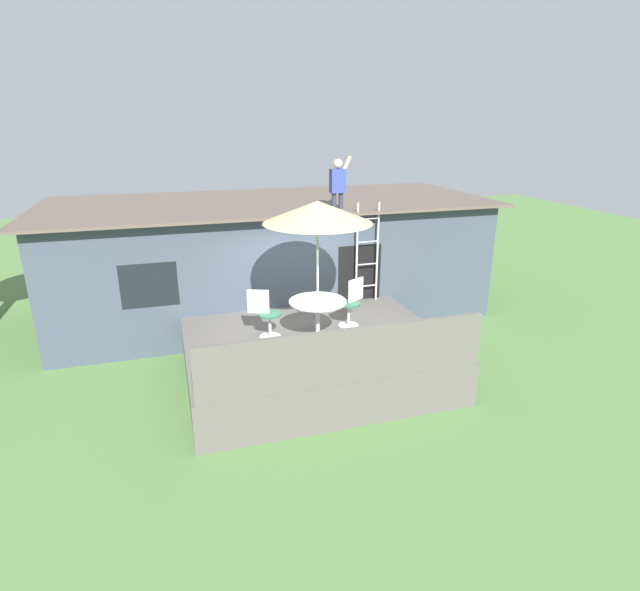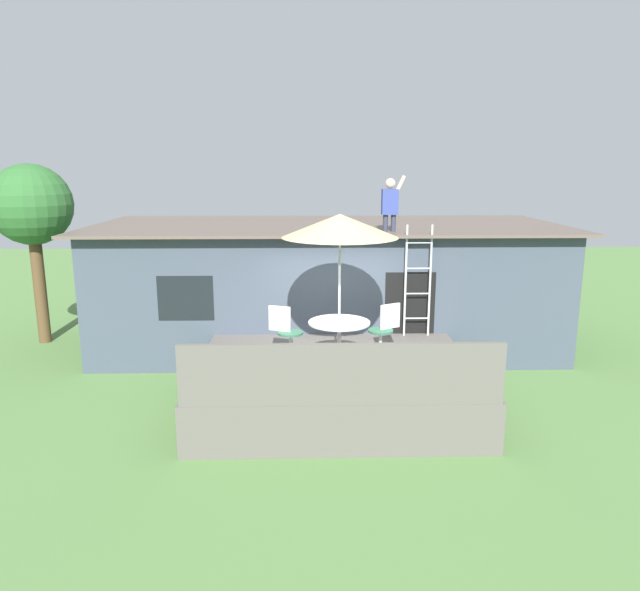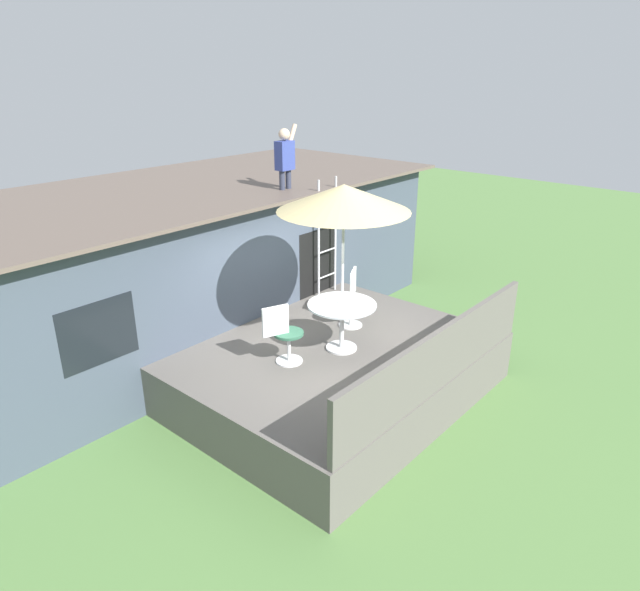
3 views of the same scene
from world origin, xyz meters
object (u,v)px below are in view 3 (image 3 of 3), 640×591
object	(u,v)px
patio_chair_right	(352,299)
person_figure	(285,154)
patio_umbrella	(344,198)
step_ladder	(327,238)
patio_table	(342,314)
patio_chair_left	(284,334)

from	to	relation	value
patio_chair_right	person_figure	bearing A→B (deg)	-128.72
patio_umbrella	step_ladder	bearing A→B (deg)	45.78
patio_table	patio_umbrella	xyz separation A→B (m)	(-0.00, -0.00, 1.76)
patio_chair_right	patio_chair_left	bearing A→B (deg)	-25.38
patio_table	patio_umbrella	distance (m)	1.76
patio_umbrella	patio_chair_left	distance (m)	2.12
patio_table	patio_chair_right	size ratio (longest dim) A/B	1.13
patio_table	patio_chair_left	world-z (taller)	patio_chair_left
person_figure	patio_table	bearing A→B (deg)	-116.94
patio_chair_left	patio_chair_right	xyz separation A→B (m)	(1.72, 0.10, 0.00)
step_ladder	patio_chair_right	world-z (taller)	step_ladder
patio_table	patio_chair_left	distance (m)	0.97
patio_chair_left	patio_umbrella	bearing A→B (deg)	-0.00
patio_table	step_ladder	world-z (taller)	step_ladder
patio_umbrella	patio_chair_right	world-z (taller)	patio_umbrella
patio_chair_right	patio_table	bearing A→B (deg)	0.00
person_figure	patio_chair_left	size ratio (longest dim) A/B	1.21
patio_umbrella	patio_chair_right	bearing A→B (deg)	28.76
patio_umbrella	patio_chair_right	size ratio (longest dim) A/B	2.76
person_figure	patio_chair_right	xyz separation A→B (m)	(-0.31, -1.78, -2.16)
person_figure	patio_chair_right	bearing A→B (deg)	-99.96
patio_table	patio_umbrella	bearing A→B (deg)	-104.04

